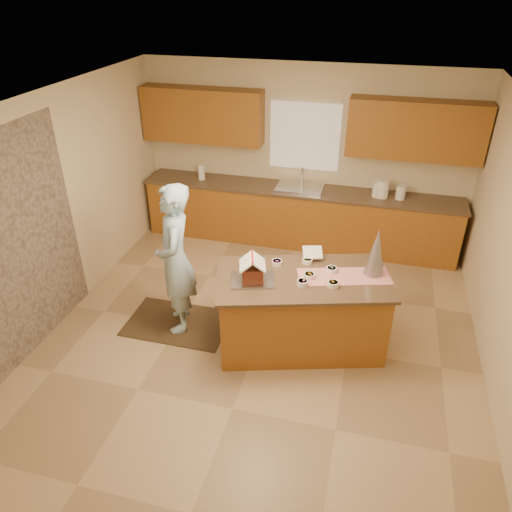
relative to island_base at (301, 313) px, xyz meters
name	(u,v)px	position (x,y,z in m)	size (l,w,h in m)	color
floor	(260,337)	(-0.47, -0.02, -0.44)	(5.50, 5.50, 0.00)	tan
ceiling	(261,108)	(-0.47, -0.02, 2.26)	(5.50, 5.50, 0.00)	silver
wall_back	(304,155)	(-0.47, 2.73, 0.91)	(5.50, 5.50, 0.00)	beige
wall_front	(146,454)	(-0.47, -2.77, 0.91)	(5.50, 5.50, 0.00)	beige
wall_left	(53,212)	(-2.97, -0.02, 0.91)	(5.50, 5.50, 0.00)	beige
stone_accent	(10,253)	(-2.95, -0.82, 0.81)	(2.50, 2.50, 0.00)	gray
window_curtain	(305,136)	(-0.47, 2.70, 1.21)	(1.05, 0.03, 1.00)	white
back_counter_base	(298,217)	(-0.47, 2.43, 0.00)	(4.80, 0.60, 0.88)	#A16121
back_counter_top	(299,190)	(-0.47, 2.43, 0.46)	(4.85, 0.63, 0.04)	brown
upper_cabinet_left	(202,115)	(-2.02, 2.55, 1.46)	(1.85, 0.35, 0.80)	#9B5C21
upper_cabinet_right	(416,130)	(1.08, 2.55, 1.46)	(1.85, 0.35, 0.80)	#9B5C21
sink	(299,191)	(-0.47, 2.43, 0.45)	(0.70, 0.45, 0.12)	silver
faucet	(302,176)	(-0.47, 2.61, 0.62)	(0.03, 0.03, 0.28)	silver
island_base	(301,313)	(0.00, 0.00, 0.00)	(1.79, 0.90, 0.88)	#A16121
island_top	(303,279)	(0.00, 0.00, 0.46)	(1.87, 0.98, 0.04)	brown
table_runner	(344,276)	(0.43, 0.13, 0.48)	(1.00, 0.36, 0.01)	#B40C0C
baking_tray	(253,280)	(-0.51, -0.20, 0.49)	(0.46, 0.34, 0.02)	silver
cookbook	(313,252)	(0.04, 0.41, 0.57)	(0.22, 0.02, 0.18)	white
tinsel_tree	(376,252)	(0.73, 0.27, 0.75)	(0.22, 0.22, 0.55)	silver
rug	(178,323)	(-1.52, -0.02, -0.43)	(1.25, 0.81, 0.01)	black
boy	(175,260)	(-1.47, -0.02, 0.49)	(0.67, 0.44, 1.84)	#A2C9E7
canister_a	(378,190)	(0.68, 2.43, 0.59)	(0.16, 0.16, 0.22)	white
canister_b	(383,189)	(0.75, 2.43, 0.61)	(0.18, 0.18, 0.26)	white
canister_c	(401,192)	(1.01, 2.43, 0.58)	(0.14, 0.14, 0.20)	white
paper_towel	(201,172)	(-2.05, 2.43, 0.60)	(0.11, 0.11, 0.24)	white
gingerbread_house	(252,271)	(-0.51, -0.20, 0.61)	(0.34, 0.34, 0.28)	maroon
candy_bowls	(310,272)	(0.06, 0.07, 0.51)	(0.79, 0.58, 0.05)	silver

